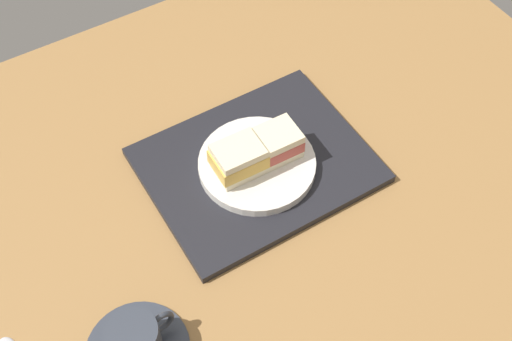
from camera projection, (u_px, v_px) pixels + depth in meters
ground_plane at (237, 199)px, 110.21cm from camera, size 140.00×100.00×3.00cm
serving_tray at (257, 165)px, 111.55cm from camera, size 36.51×28.93×1.51cm
sandwich_plate at (257, 164)px, 109.66cm from camera, size 19.62×19.62×1.64cm
sandwich_near at (275, 144)px, 107.92cm from camera, size 7.87×6.36×5.16cm
sandwich_far at (238, 159)px, 105.73cm from camera, size 8.37×6.38×5.61cm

